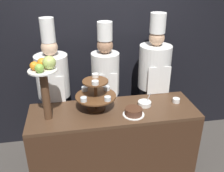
% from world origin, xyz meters
% --- Properties ---
extents(wall_back, '(10.00, 0.06, 2.80)m').
position_xyz_m(wall_back, '(0.00, 1.17, 1.40)').
color(wall_back, black).
rests_on(wall_back, ground_plane).
extents(buffet_counter, '(1.86, 0.61, 0.89)m').
position_xyz_m(buffet_counter, '(0.00, 0.30, 0.45)').
color(buffet_counter, '#422819').
rests_on(buffet_counter, ground_plane).
extents(tiered_stand, '(0.45, 0.45, 0.39)m').
position_xyz_m(tiered_stand, '(-0.19, 0.37, 1.09)').
color(tiered_stand, brown).
rests_on(tiered_stand, buffet_counter).
extents(fruit_pedestal, '(0.28, 0.28, 0.68)m').
position_xyz_m(fruit_pedestal, '(-0.69, 0.27, 1.35)').
color(fruit_pedestal, brown).
rests_on(fruit_pedestal, buffet_counter).
extents(cake_round, '(0.23, 0.23, 0.08)m').
position_xyz_m(cake_round, '(0.19, 0.17, 0.93)').
color(cake_round, white).
rests_on(cake_round, buffet_counter).
extents(cup_white, '(0.08, 0.08, 0.05)m').
position_xyz_m(cup_white, '(0.75, 0.35, 0.92)').
color(cup_white, white).
rests_on(cup_white, buffet_counter).
extents(serving_bowl_far, '(0.15, 0.15, 0.15)m').
position_xyz_m(serving_bowl_far, '(0.37, 0.35, 0.92)').
color(serving_bowl_far, white).
rests_on(serving_bowl_far, buffet_counter).
extents(chef_left, '(0.39, 0.39, 1.84)m').
position_xyz_m(chef_left, '(-0.65, 0.79, 0.98)').
color(chef_left, '#38332D').
rests_on(chef_left, ground_plane).
extents(chef_center_left, '(0.34, 0.34, 1.77)m').
position_xyz_m(chef_center_left, '(-0.02, 0.79, 0.98)').
color(chef_center_left, black).
rests_on(chef_center_left, ground_plane).
extents(chef_center_right, '(0.40, 0.40, 1.85)m').
position_xyz_m(chef_center_right, '(0.62, 0.79, 1.01)').
color(chef_center_right, '#28282D').
rests_on(chef_center_right, ground_plane).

